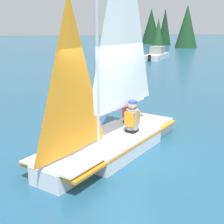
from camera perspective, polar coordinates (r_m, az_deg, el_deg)
The scene contains 6 objects.
ground_plane at distance 7.57m, azimuth -0.00°, elevation -7.15°, with size 260.00×260.00×0.00m, color #235675.
sailboat_main at distance 7.31m, azimuth 0.05°, elevation -1.31°, with size 3.91×4.28×5.63m.
sailor_helm at distance 7.69m, azimuth 3.71°, elevation -1.82°, with size 0.42×0.43×1.16m.
sailor_crew at distance 8.44m, azimuth 3.22°, elevation -0.35°, with size 0.42×0.43×1.16m.
motorboat_distant at distance 30.93m, azimuth 8.18°, elevation 10.37°, with size 4.84×4.22×1.17m.
treeline_shore at distance 55.39m, azimuth 9.70°, elevation 15.09°, with size 16.17×4.95×6.39m.
Camera 1 is at (-6.72, 1.99, 2.86)m, focal length 50.00 mm.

